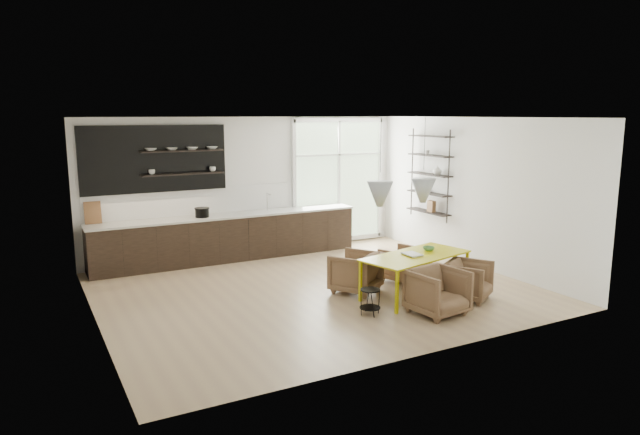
{
  "coord_description": "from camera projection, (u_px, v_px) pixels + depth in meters",
  "views": [
    {
      "loc": [
        -4.34,
        -8.28,
        2.96
      ],
      "look_at": [
        0.41,
        0.6,
        1.12
      ],
      "focal_mm": 32.0,
      "sensor_mm": 36.0,
      "label": 1
    }
  ],
  "objects": [
    {
      "name": "room",
      "position": [
        315.0,
        195.0,
        10.69
      ],
      "size": [
        7.02,
        6.01,
        2.91
      ],
      "color": "tan",
      "rests_on": "ground"
    },
    {
      "name": "kitchen_run",
      "position": [
        224.0,
        231.0,
        11.63
      ],
      "size": [
        5.54,
        0.69,
        2.75
      ],
      "color": "black",
      "rests_on": "ground"
    },
    {
      "name": "right_shelving",
      "position": [
        430.0,
        177.0,
        12.01
      ],
      "size": [
        0.26,
        1.22,
        1.9
      ],
      "color": "black",
      "rests_on": "ground"
    },
    {
      "name": "dining_table",
      "position": [
        416.0,
        258.0,
        9.32
      ],
      "size": [
        2.03,
        1.26,
        0.69
      ],
      "rotation": [
        0.0,
        0.0,
        0.23
      ],
      "color": "#BEB707",
      "rests_on": "ground"
    },
    {
      "name": "armchair_back_left",
      "position": [
        355.0,
        272.0,
        9.57
      ],
      "size": [
        1.02,
        1.02,
        0.68
      ],
      "primitive_type": "imported",
      "rotation": [
        0.0,
        0.0,
        3.72
      ],
      "color": "brown",
      "rests_on": "ground"
    },
    {
      "name": "armchair_back_right",
      "position": [
        403.0,
        264.0,
        10.2
      ],
      "size": [
        0.84,
        0.85,
        0.62
      ],
      "primitive_type": "imported",
      "rotation": [
        0.0,
        0.0,
        3.47
      ],
      "color": "brown",
      "rests_on": "ground"
    },
    {
      "name": "armchair_front_left",
      "position": [
        438.0,
        292.0,
        8.49
      ],
      "size": [
        0.83,
        0.85,
        0.69
      ],
      "primitive_type": "imported",
      "rotation": [
        0.0,
        0.0,
        0.12
      ],
      "color": "brown",
      "rests_on": "ground"
    },
    {
      "name": "armchair_front_right",
      "position": [
        468.0,
        280.0,
        9.19
      ],
      "size": [
        0.93,
        0.93,
        0.63
      ],
      "primitive_type": "imported",
      "rotation": [
        0.0,
        0.0,
        0.54
      ],
      "color": "brown",
      "rests_on": "ground"
    },
    {
      "name": "wire_stool",
      "position": [
        370.0,
        298.0,
        8.48
      ],
      "size": [
        0.31,
        0.31,
        0.4
      ],
      "rotation": [
        0.0,
        0.0,
        -0.31
      ],
      "color": "black",
      "rests_on": "ground"
    },
    {
      "name": "table_book",
      "position": [
        406.0,
        255.0,
        9.23
      ],
      "size": [
        0.24,
        0.32,
        0.03
      ],
      "primitive_type": "imported",
      "rotation": [
        0.0,
        0.0,
        -0.01
      ],
      "color": "white",
      "rests_on": "dining_table"
    },
    {
      "name": "table_bowl",
      "position": [
        429.0,
        249.0,
        9.61
      ],
      "size": [
        0.26,
        0.26,
        0.06
      ],
      "primitive_type": "imported",
      "rotation": [
        0.0,
        0.0,
        0.47
      ],
      "color": "#4E874C",
      "rests_on": "dining_table"
    }
  ]
}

